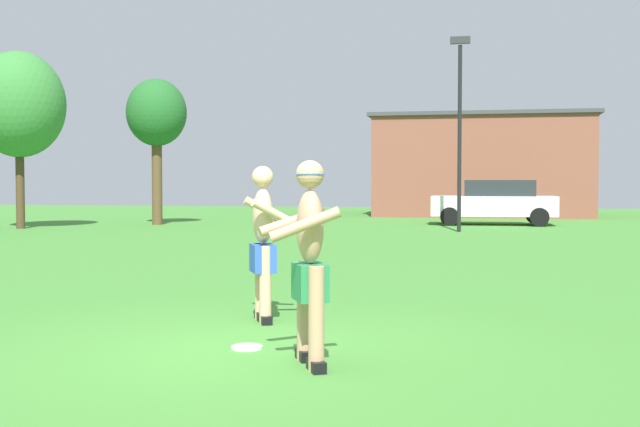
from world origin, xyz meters
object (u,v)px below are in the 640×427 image
Objects in this scene: player_in_blue at (263,240)px; frisbee at (247,347)px; tree_left_field at (156,115)px; tree_right_field at (19,105)px; car_white_mid_lot at (495,201)px; lamp_post at (460,113)px; player_with_cap at (309,252)px.

player_in_blue is 1.67m from frisbee.
tree_left_field is 4.61m from tree_right_field.
frisbee is at bearing -96.78° from car_white_mid_lot.
lamp_post is at bearing 85.27° from frisbee.
lamp_post reaches higher than player_in_blue.
car_white_mid_lot is 16.37m from tree_right_field.
player_with_cap is at bearing -37.30° from frisbee.
lamp_post reaches higher than player_with_cap.
tree_right_field reaches higher than tree_left_field.
lamp_post is at bearing 87.64° from player_with_cap.
lamp_post is 1.03× the size of tree_right_field.
car_white_mid_lot is 0.74× the size of lamp_post.
lamp_post is (1.68, 16.09, 2.70)m from player_in_blue.
player_in_blue is 19.59m from tree_right_field.
frisbee is 17.91m from lamp_post.
lamp_post is at bearing -10.20° from tree_left_field.
tree_left_field reaches higher than player_with_cap.
tree_right_field is at bearing 127.62° from frisbee.
car_white_mid_lot is 0.84× the size of tree_left_field.
tree_left_field is at bearing 42.25° from tree_right_field.
player_with_cap is 0.30× the size of tree_right_field.
player_with_cap is 21.64m from tree_right_field.
player_with_cap is at bearing -51.77° from tree_right_field.
frisbee is at bearing -52.38° from tree_right_field.
frisbee is at bearing -64.75° from tree_left_field.
car_white_mid_lot is (1.87, 22.20, -0.12)m from player_with_cap.
player_with_cap is 5.89× the size of frisbee.
player_in_blue reaches higher than car_white_mid_lot.
frisbee is (-0.70, 0.54, -0.94)m from player_with_cap.
tree_left_field is (-10.59, 1.91, 0.28)m from lamp_post.
player_in_blue is at bearing 99.29° from frisbee.
tree_left_field reaches higher than frisbee.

